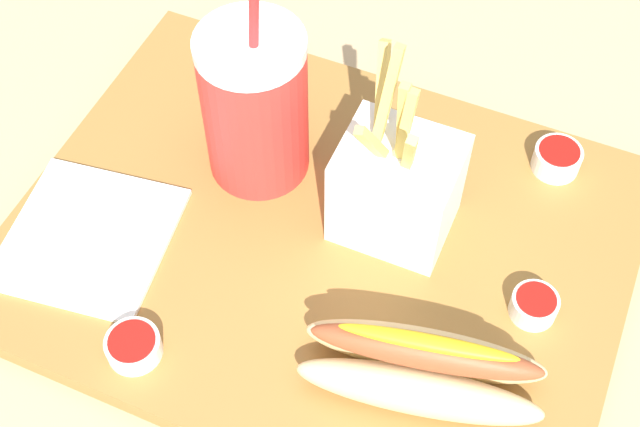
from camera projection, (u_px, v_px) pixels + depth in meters
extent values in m
cube|color=tan|center=(320.00, 257.00, 0.70)|extent=(2.40, 2.40, 0.02)
cube|color=olive|center=(320.00, 243.00, 0.68)|extent=(0.46, 0.36, 0.02)
cylinder|color=red|center=(255.00, 110.00, 0.67)|extent=(0.08, 0.08, 0.12)
cylinder|color=white|center=(250.00, 46.00, 0.61)|extent=(0.08, 0.08, 0.01)
cylinder|color=red|center=(254.00, 6.00, 0.58)|extent=(0.01, 0.02, 0.08)
cube|color=white|center=(397.00, 189.00, 0.65)|extent=(0.09, 0.07, 0.09)
cube|color=#E5C660|center=(403.00, 137.00, 0.59)|extent=(0.01, 0.02, 0.08)
cube|color=#E5C660|center=(403.00, 122.00, 0.59)|extent=(0.01, 0.01, 0.08)
cube|color=#E5C660|center=(375.00, 146.00, 0.60)|extent=(0.02, 0.03, 0.06)
cube|color=#E5C660|center=(409.00, 157.00, 0.58)|extent=(0.02, 0.04, 0.09)
cube|color=#E5C660|center=(386.00, 101.00, 0.59)|extent=(0.01, 0.02, 0.09)
cube|color=#E5C660|center=(381.00, 101.00, 0.61)|extent=(0.02, 0.04, 0.08)
ellipsoid|color=#E5C689|center=(419.00, 392.00, 0.58)|extent=(0.17, 0.06, 0.04)
ellipsoid|color=#E5C689|center=(425.00, 351.00, 0.60)|extent=(0.17, 0.06, 0.04)
ellipsoid|color=#994728|center=(426.00, 352.00, 0.56)|extent=(0.16, 0.05, 0.02)
ellipsoid|color=gold|center=(428.00, 342.00, 0.55)|extent=(0.12, 0.03, 0.01)
cylinder|color=white|center=(534.00, 305.00, 0.63)|extent=(0.03, 0.03, 0.02)
cylinder|color=#B2140F|center=(536.00, 300.00, 0.62)|extent=(0.03, 0.03, 0.01)
cylinder|color=white|center=(134.00, 347.00, 0.61)|extent=(0.04, 0.04, 0.02)
cylinder|color=#B2140F|center=(132.00, 343.00, 0.60)|extent=(0.03, 0.03, 0.01)
cylinder|color=white|center=(557.00, 159.00, 0.70)|extent=(0.04, 0.04, 0.02)
cylinder|color=#B2140F|center=(559.00, 153.00, 0.70)|extent=(0.03, 0.03, 0.01)
cube|color=white|center=(89.00, 237.00, 0.67)|extent=(0.14, 0.14, 0.00)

